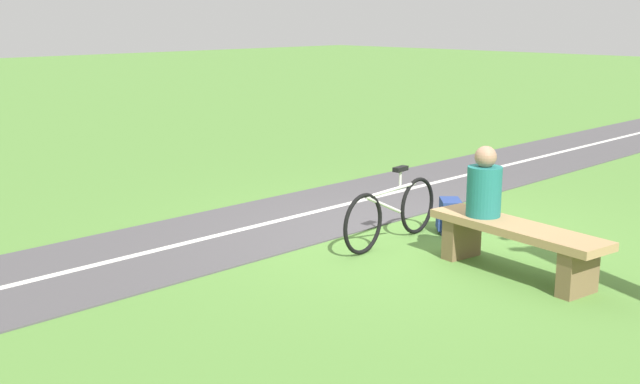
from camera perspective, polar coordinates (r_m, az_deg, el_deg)
The scene contains 7 objects.
ground_plane at distance 9.07m, azimuth 6.43°, elevation -3.21°, with size 80.00×80.00×0.00m, color #548438.
paved_path at distance 7.91m, azimuth -21.59°, elevation -6.40°, with size 2.03×36.00×0.02m, color #4C494C.
path_centre_line at distance 7.90m, azimuth -21.60°, elevation -6.33°, with size 0.10×32.00×0.00m, color silver.
bench at distance 7.86m, azimuth 13.98°, elevation -3.37°, with size 1.93×0.72×0.50m.
person_seated at distance 8.02m, azimuth 11.76°, elevation 0.41°, with size 0.39×0.39×0.71m.
bicycle at distance 8.71m, azimuth 5.18°, elevation -1.47°, with size 0.22×1.70×0.84m.
backpack at distance 9.23m, azimuth 9.33°, elevation -1.76°, with size 0.41×0.41×0.39m.
Camera 1 is at (-5.48, 6.79, 2.48)m, focal length 44.38 mm.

